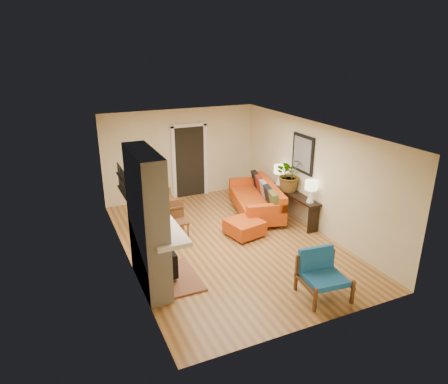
{
  "coord_description": "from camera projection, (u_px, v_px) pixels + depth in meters",
  "views": [
    {
      "loc": [
        -3.46,
        -7.49,
        4.24
      ],
      "look_at": [
        0.0,
        0.2,
        1.15
      ],
      "focal_mm": 32.0,
      "sensor_mm": 36.0,
      "label": 1
    }
  ],
  "objects": [
    {
      "name": "lamp_near",
      "position": [
        311.0,
        189.0,
        9.44
      ],
      "size": [
        0.3,
        0.3,
        0.54
      ],
      "color": "white",
      "rests_on": "console_table"
    },
    {
      "name": "console_table",
      "position": [
        294.0,
        199.0,
        10.18
      ],
      "size": [
        0.34,
        1.85,
        0.72
      ],
      "color": "black",
      "rests_on": "ground"
    },
    {
      "name": "fireplace",
      "position": [
        150.0,
        224.0,
        7.15
      ],
      "size": [
        1.09,
        1.68,
        2.6
      ],
      "color": "white",
      "rests_on": "ground"
    },
    {
      "name": "dining_table",
      "position": [
        166.0,
        207.0,
        9.6
      ],
      "size": [
        0.75,
        1.72,
        0.92
      ],
      "color": "brown",
      "rests_on": "ground"
    },
    {
      "name": "lamp_far",
      "position": [
        279.0,
        172.0,
        10.66
      ],
      "size": [
        0.3,
        0.3,
        0.54
      ],
      "color": "white",
      "rests_on": "console_table"
    },
    {
      "name": "ottoman",
      "position": [
        244.0,
        227.0,
        9.42
      ],
      "size": [
        0.9,
        0.9,
        0.39
      ],
      "color": "silver",
      "rests_on": "ground"
    },
    {
      "name": "sofa",
      "position": [
        259.0,
        199.0,
        10.64
      ],
      "size": [
        1.49,
        2.46,
        0.91
      ],
      "color": "silver",
      "rests_on": "ground"
    },
    {
      "name": "blue_chair",
      "position": [
        321.0,
        271.0,
        7.14
      ],
      "size": [
        0.87,
        0.85,
        0.83
      ],
      "color": "brown",
      "rests_on": "ground"
    },
    {
      "name": "room_shell",
      "position": [
        208.0,
        159.0,
        11.27
      ],
      "size": [
        6.5,
        6.5,
        6.5
      ],
      "color": "#B78846",
      "rests_on": "ground"
    },
    {
      "name": "houseplant",
      "position": [
        290.0,
        174.0,
        10.17
      ],
      "size": [
        0.84,
        0.74,
        0.89
      ],
      "primitive_type": "imported",
      "rotation": [
        0.0,
        0.0,
        -0.06
      ],
      "color": "#1E5919",
      "rests_on": "console_table"
    }
  ]
}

